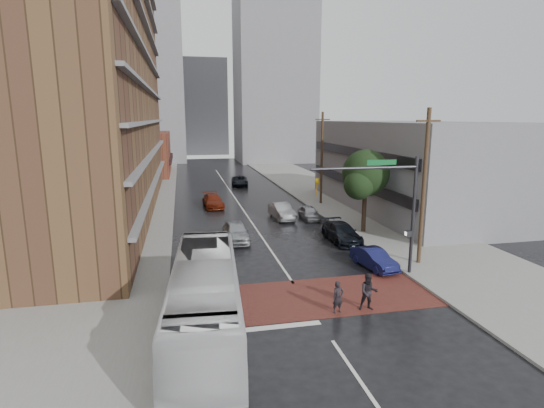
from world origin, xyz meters
TOP-DOWN VIEW (x-y plane):
  - ground at (0.00, 0.00)m, footprint 160.00×160.00m
  - crosswalk at (0.00, 0.50)m, footprint 14.00×5.00m
  - sidewalk_west at (-11.50, 25.00)m, footprint 9.00×90.00m
  - sidewalk_east at (11.50, 25.00)m, footprint 9.00×90.00m
  - apartment_block at (-14.00, 24.00)m, footprint 10.00×44.00m
  - storefront_west at (-12.00, 54.00)m, footprint 8.00×16.00m
  - building_east at (16.50, 20.00)m, footprint 11.00×26.00m
  - distant_tower_west at (-14.00, 78.00)m, footprint 18.00×16.00m
  - distant_tower_east at (14.00, 72.00)m, footprint 16.00×14.00m
  - distant_tower_center at (0.00, 95.00)m, footprint 12.00×10.00m
  - street_tree at (8.52, 12.03)m, footprint 4.20×4.10m
  - signal_mast at (5.85, 2.50)m, footprint 6.50×0.30m
  - utility_pole_near at (8.80, 4.00)m, footprint 1.60×0.26m
  - utility_pole_far at (8.80, 24.00)m, footprint 1.60×0.26m
  - transit_bus at (-5.27, -2.22)m, footprint 3.72×12.23m
  - pedestrian_a at (1.17, -1.50)m, footprint 0.66×0.50m
  - pedestrian_b at (2.77, -1.50)m, footprint 1.04×0.89m
  - car_travel_a at (-2.16, 11.77)m, footprint 1.84×4.52m
  - car_travel_b at (3.03, 18.22)m, footprint 1.93×4.64m
  - car_travel_c at (-2.94, 24.94)m, footprint 2.24×4.82m
  - suv_travel at (1.82, 38.97)m, footprint 2.77×5.08m
  - car_parked_near at (5.66, 4.00)m, footprint 1.94×3.95m
  - car_parked_mid at (5.81, 10.00)m, footprint 2.10×4.92m
  - car_parked_far at (5.50, 17.58)m, footprint 1.50×3.66m

SIDE VIEW (x-z plane):
  - ground at x=0.00m, z-range 0.00..0.00m
  - crosswalk at x=0.00m, z-range 0.00..0.02m
  - sidewalk_west at x=-11.50m, z-range 0.00..0.15m
  - sidewalk_east at x=11.50m, z-range 0.00..0.15m
  - car_parked_far at x=5.50m, z-range 0.00..1.24m
  - car_parked_near at x=5.66m, z-range 0.00..1.25m
  - suv_travel at x=1.82m, z-range 0.00..1.35m
  - car_travel_c at x=-2.94m, z-range 0.00..1.36m
  - car_parked_mid at x=5.81m, z-range 0.00..1.42m
  - car_travel_b at x=3.03m, z-range 0.00..1.49m
  - car_travel_a at x=-2.16m, z-range 0.00..1.54m
  - pedestrian_a at x=1.17m, z-range 0.00..1.61m
  - pedestrian_b at x=2.77m, z-range 0.00..1.88m
  - transit_bus at x=-5.27m, z-range 0.00..3.36m
  - storefront_west at x=-12.00m, z-range 0.00..7.00m
  - building_east at x=16.50m, z-range 0.00..9.00m
  - signal_mast at x=5.85m, z-range 1.13..8.33m
  - street_tree at x=8.52m, z-range 1.28..8.18m
  - utility_pole_near at x=8.80m, z-range 0.14..10.14m
  - utility_pole_far at x=8.80m, z-range 0.14..10.14m
  - distant_tower_center at x=0.00m, z-range 0.00..24.00m
  - apartment_block at x=-14.00m, z-range 0.00..28.00m
  - distant_tower_west at x=-14.00m, z-range 0.00..32.00m
  - distant_tower_east at x=14.00m, z-range 0.00..36.00m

